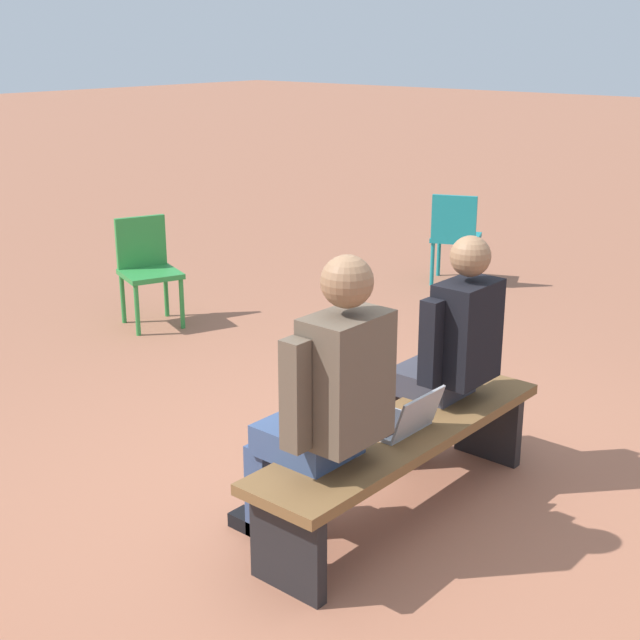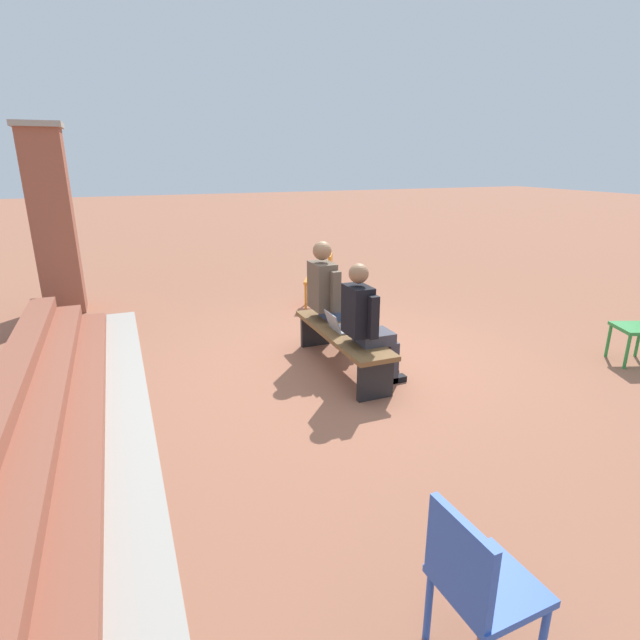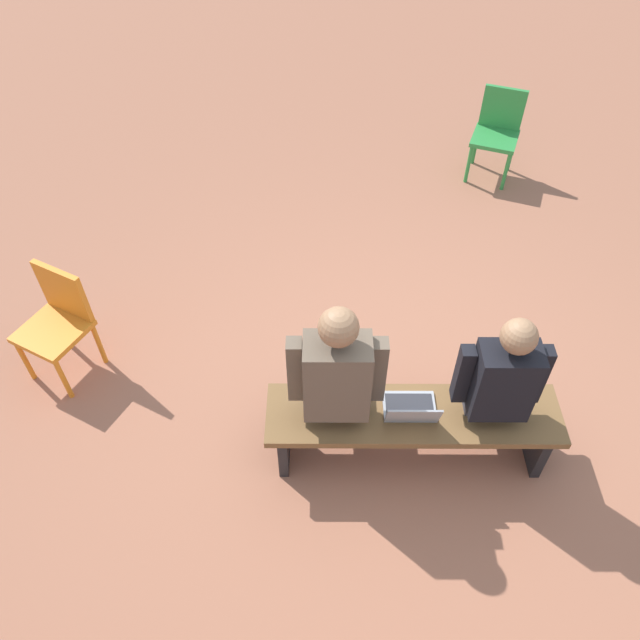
% 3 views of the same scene
% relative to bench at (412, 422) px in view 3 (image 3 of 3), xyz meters
% --- Properties ---
extents(ground_plane, '(60.00, 60.00, 0.00)m').
position_rel_bench_xyz_m(ground_plane, '(0.07, -0.28, -0.35)').
color(ground_plane, '#9E6047').
extents(bench, '(1.80, 0.44, 0.45)m').
position_rel_bench_xyz_m(bench, '(0.00, 0.00, 0.00)').
color(bench, brown).
rests_on(bench, ground).
extents(person_student, '(0.51, 0.65, 1.29)m').
position_rel_bench_xyz_m(person_student, '(-0.46, -0.06, 0.34)').
color(person_student, '#383842').
rests_on(person_student, ground).
extents(person_adult, '(0.56, 0.71, 1.37)m').
position_rel_bench_xyz_m(person_adult, '(0.48, -0.07, 0.37)').
color(person_adult, '#384C75').
rests_on(person_adult, ground).
extents(laptop, '(0.32, 0.29, 0.21)m').
position_rel_bench_xyz_m(laptop, '(0.03, 0.01, 0.15)').
color(laptop, '#9EA0A5').
rests_on(laptop, bench).
extents(plastic_chair_by_pillar, '(0.57, 0.57, 0.84)m').
position_rel_bench_xyz_m(plastic_chair_by_pillar, '(2.38, -0.76, 0.13)').
color(plastic_chair_by_pillar, orange).
rests_on(plastic_chair_by_pillar, ground).
extents(plastic_chair_mid_courtyard, '(0.54, 0.54, 0.84)m').
position_rel_bench_xyz_m(plastic_chair_mid_courtyard, '(-1.13, -3.26, 0.13)').
color(plastic_chair_mid_courtyard, '#2D893D').
rests_on(plastic_chair_mid_courtyard, ground).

